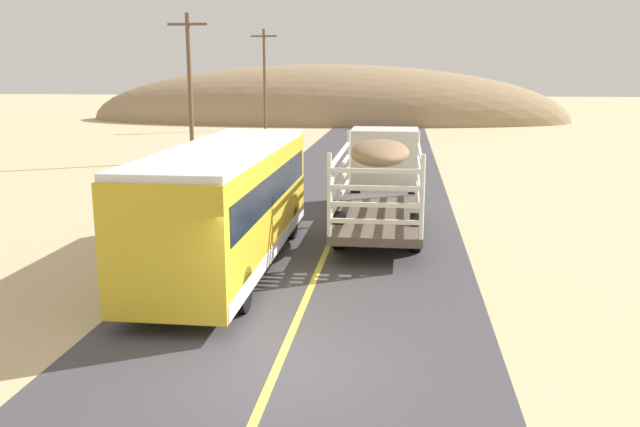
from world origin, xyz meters
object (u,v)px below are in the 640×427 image
at_px(livestock_truck, 383,167).
at_px(power_pole_mid, 190,83).
at_px(power_pole_far, 265,76).
at_px(bus, 228,203).

xyz_separation_m(livestock_truck, power_pole_mid, (-11.07, 13.25, 2.55)).
relative_size(power_pole_mid, power_pole_far, 0.97).
xyz_separation_m(bus, power_pole_far, (-7.27, 40.48, 2.74)).
bearing_deg(power_pole_far, livestock_truck, -71.86).
height_order(livestock_truck, power_pole_mid, power_pole_mid).
bearing_deg(livestock_truck, bus, -119.54).
xyz_separation_m(bus, power_pole_mid, (-7.27, 19.95, 2.59)).
bearing_deg(bus, livestock_truck, 60.46).
bearing_deg(bus, power_pole_far, 100.18).
height_order(livestock_truck, bus, bus).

